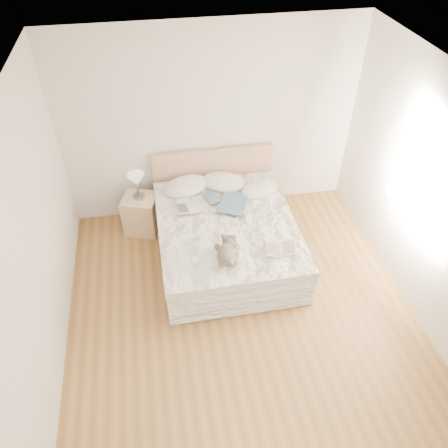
{
  "coord_description": "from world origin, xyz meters",
  "views": [
    {
      "loc": [
        -0.78,
        -2.96,
        4.18
      ],
      "look_at": [
        -0.05,
        1.05,
        0.62
      ],
      "focal_mm": 35.0,
      "sensor_mm": 36.0,
      "label": 1
    }
  ],
  "objects_px": {
    "bed": "(225,235)",
    "photo_book": "(189,208)",
    "childrens_book": "(281,249)",
    "nightstand": "(141,214)",
    "table_lamp": "(136,181)",
    "teddy_bear": "(226,257)"
  },
  "relations": [
    {
      "from": "nightstand",
      "to": "teddy_bear",
      "type": "distance_m",
      "value": 1.72
    },
    {
      "from": "photo_book",
      "to": "childrens_book",
      "type": "bearing_deg",
      "value": -54.95
    },
    {
      "from": "childrens_book",
      "to": "teddy_bear",
      "type": "xyz_separation_m",
      "value": [
        -0.66,
        -0.03,
        0.02
      ]
    },
    {
      "from": "bed",
      "to": "table_lamp",
      "type": "distance_m",
      "value": 1.37
    },
    {
      "from": "bed",
      "to": "teddy_bear",
      "type": "xyz_separation_m",
      "value": [
        -0.13,
        -0.74,
        0.34
      ]
    },
    {
      "from": "photo_book",
      "to": "childrens_book",
      "type": "relative_size",
      "value": 0.92
    },
    {
      "from": "bed",
      "to": "nightstand",
      "type": "bearing_deg",
      "value": 148.51
    },
    {
      "from": "nightstand",
      "to": "table_lamp",
      "type": "relative_size",
      "value": 1.54
    },
    {
      "from": "bed",
      "to": "photo_book",
      "type": "relative_size",
      "value": 6.46
    },
    {
      "from": "bed",
      "to": "teddy_bear",
      "type": "bearing_deg",
      "value": -100.1
    },
    {
      "from": "bed",
      "to": "childrens_book",
      "type": "distance_m",
      "value": 0.94
    },
    {
      "from": "childrens_book",
      "to": "table_lamp",
      "type": "bearing_deg",
      "value": 152.23
    },
    {
      "from": "childrens_book",
      "to": "photo_book",
      "type": "bearing_deg",
      "value": 149.21
    },
    {
      "from": "bed",
      "to": "teddy_bear",
      "type": "height_order",
      "value": "bed"
    },
    {
      "from": "childrens_book",
      "to": "teddy_bear",
      "type": "bearing_deg",
      "value": -163.78
    },
    {
      "from": "photo_book",
      "to": "childrens_book",
      "type": "height_order",
      "value": "same"
    },
    {
      "from": "photo_book",
      "to": "teddy_bear",
      "type": "bearing_deg",
      "value": -83.16
    },
    {
      "from": "bed",
      "to": "photo_book",
      "type": "distance_m",
      "value": 0.6
    },
    {
      "from": "nightstand",
      "to": "photo_book",
      "type": "xyz_separation_m",
      "value": [
        0.63,
        -0.42,
        0.35
      ]
    },
    {
      "from": "childrens_book",
      "to": "teddy_bear",
      "type": "height_order",
      "value": "teddy_bear"
    },
    {
      "from": "nightstand",
      "to": "childrens_book",
      "type": "relative_size",
      "value": 1.56
    },
    {
      "from": "photo_book",
      "to": "table_lamp",
      "type": "bearing_deg",
      "value": 133.33
    }
  ]
}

